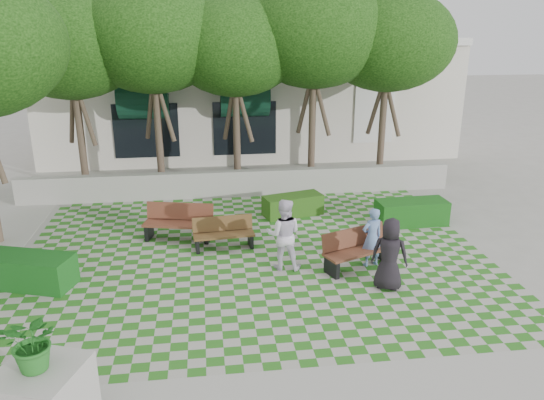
{
  "coord_description": "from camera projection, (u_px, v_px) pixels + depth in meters",
  "views": [
    {
      "loc": [
        -1.21,
        -11.5,
        5.88
      ],
      "look_at": [
        0.5,
        1.5,
        1.4
      ],
      "focal_mm": 35.0,
      "sensor_mm": 36.0,
      "label": 1
    }
  ],
  "objects": [
    {
      "name": "person_blue",
      "position": [
        372.0,
        237.0,
        13.13
      ],
      "size": [
        0.63,
        0.49,
        1.52
      ],
      "primitive_type": "imported",
      "rotation": [
        0.0,
        0.0,
        3.4
      ],
      "color": "#6685BA",
      "rests_on": "ground"
    },
    {
      "name": "planter_front",
      "position": [
        41.0,
        387.0,
        7.68
      ],
      "size": [
        1.46,
        1.46,
        2.03
      ],
      "rotation": [
        0.0,
        0.0,
        -0.34
      ],
      "color": "#9E9B93",
      "rests_on": "ground"
    },
    {
      "name": "bench_mid",
      "position": [
        224.0,
        234.0,
        14.26
      ],
      "size": [
        1.67,
        0.68,
        0.85
      ],
      "rotation": [
        0.0,
        0.0,
        0.09
      ],
      "color": "#51371B",
      "rests_on": "ground"
    },
    {
      "name": "person_dark",
      "position": [
        390.0,
        254.0,
        11.97
      ],
      "size": [
        0.98,
        0.84,
        1.7
      ],
      "primitive_type": "imported",
      "rotation": [
        0.0,
        0.0,
        2.71
      ],
      "color": "black",
      "rests_on": "ground"
    },
    {
      "name": "bench_west",
      "position": [
        179.0,
        223.0,
        14.83
      ],
      "size": [
        2.0,
        1.06,
        1.0
      ],
      "rotation": [
        0.0,
        0.0,
        -0.23
      ],
      "color": "brown",
      "rests_on": "ground"
    },
    {
      "name": "person_white",
      "position": [
        284.0,
        234.0,
        12.94
      ],
      "size": [
        0.99,
        0.84,
        1.8
      ],
      "primitive_type": "imported",
      "rotation": [
        0.0,
        0.0,
        2.94
      ],
      "color": "silver",
      "rests_on": "ground"
    },
    {
      "name": "retaining_wall",
      "position": [
        240.0,
        183.0,
        18.51
      ],
      "size": [
        15.0,
        0.36,
        0.9
      ],
      "primitive_type": "cube",
      "color": "#9E9B93",
      "rests_on": "ground"
    },
    {
      "name": "lawn",
      "position": [
        255.0,
        258.0,
        13.78
      ],
      "size": [
        12.0,
        12.0,
        0.0
      ],
      "primitive_type": "plane",
      "color": "#2B721E",
      "rests_on": "ground"
    },
    {
      "name": "hedge_west",
      "position": [
        27.0,
        271.0,
        12.24
      ],
      "size": [
        2.3,
        1.48,
        0.75
      ],
      "primitive_type": "cube",
      "rotation": [
        0.0,
        0.0,
        -0.32
      ],
      "color": "#134817",
      "rests_on": "ground"
    },
    {
      "name": "building",
      "position": [
        247.0,
        93.0,
        25.35
      ],
      "size": [
        18.0,
        8.92,
        5.15
      ],
      "color": "beige",
      "rests_on": "ground"
    },
    {
      "name": "hedge_midright",
      "position": [
        293.0,
        205.0,
        16.7
      ],
      "size": [
        1.97,
        1.19,
        0.65
      ],
      "primitive_type": "cube",
      "rotation": [
        0.0,
        0.0,
        0.26
      ],
      "color": "#224B14",
      "rests_on": "ground"
    },
    {
      "name": "hedge_east",
      "position": [
        411.0,
        212.0,
        15.97
      ],
      "size": [
        2.13,
        0.92,
        0.73
      ],
      "primitive_type": "cube",
      "rotation": [
        0.0,
        0.0,
        0.04
      ],
      "color": "#144B14",
      "rests_on": "ground"
    },
    {
      "name": "tree_row",
      "position": [
        178.0,
        43.0,
        16.52
      ],
      "size": [
        17.7,
        13.4,
        7.41
      ],
      "color": "#47382B",
      "rests_on": "ground"
    },
    {
      "name": "ground",
      "position": [
        260.0,
        275.0,
        12.84
      ],
      "size": [
        90.0,
        90.0,
        0.0
      ],
      "primitive_type": "plane",
      "color": "gray",
      "rests_on": "ground"
    },
    {
      "name": "bench_east",
      "position": [
        358.0,
        250.0,
        13.12
      ],
      "size": [
        1.96,
        1.27,
        0.98
      ],
      "rotation": [
        0.0,
        0.0,
        0.38
      ],
      "color": "#532C1C",
      "rests_on": "ground"
    }
  ]
}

